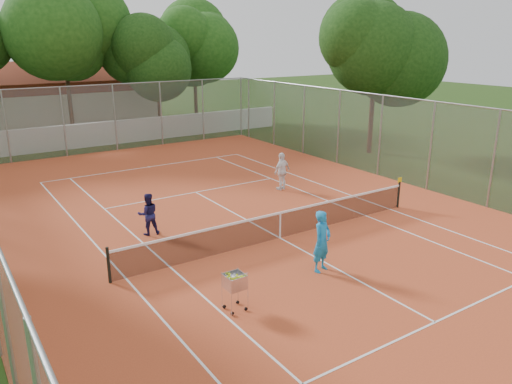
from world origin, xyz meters
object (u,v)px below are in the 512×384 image
player_near (322,241)px  player_far_right (282,171)px  tennis_net (280,225)px  ball_hopper (235,291)px  clubhouse (39,98)px  player_far_left (148,214)px

player_near → player_far_right: player_near is taller
tennis_net → player_far_right: 5.83m
ball_hopper → clubhouse: bearing=98.5°
player_far_left → ball_hopper: bearing=99.3°
tennis_net → clubhouse: 29.12m
player_far_left → ball_hopper: size_ratio=1.39×
clubhouse → player_far_right: (5.50, -24.35, -1.33)m
tennis_net → player_near: (-0.45, -2.68, 0.44)m
tennis_net → clubhouse: size_ratio=0.72×
player_far_left → tennis_net: bearing=152.5°
player_far_left → clubhouse: bearing=-83.0°
clubhouse → player_near: (1.55, -31.68, -1.25)m
player_far_right → ball_hopper: player_far_right is taller
tennis_net → player_far_right: player_far_right is taller
ball_hopper → player_near: bearing=20.6°
tennis_net → player_far_right: size_ratio=6.96×
tennis_net → ball_hopper: size_ratio=11.01×
tennis_net → player_far_left: (-3.62, 2.83, 0.26)m
tennis_net → clubhouse: clubhouse is taller
tennis_net → player_near: bearing=-99.6°
ball_hopper → tennis_net: bearing=52.2°
clubhouse → player_far_left: (-1.62, -26.17, -1.43)m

